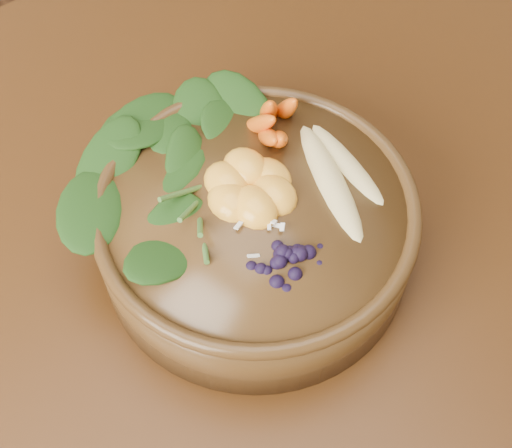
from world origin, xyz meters
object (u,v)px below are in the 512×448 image
Objects in this scene: carrot_cluster at (275,97)px; blueberry_pile at (289,244)px; stoneware_bowl at (256,230)px; kale_heap at (182,156)px; dining_table at (195,261)px; banana_halves at (340,162)px; mandarin_cluster at (250,178)px.

blueberry_pile is (-0.09, -0.13, -0.02)m from carrot_cluster.
kale_heap is (-0.03, 0.08, 0.07)m from stoneware_bowl.
stoneware_bowl is 1.53× the size of kale_heap.
banana_halves reaches higher than dining_table.
blueberry_pile is at bearing -100.76° from stoneware_bowl.
banana_halves is at bearing -23.37° from mandarin_cluster.
kale_heap is (-0.00, -0.01, 0.20)m from dining_table.
mandarin_cluster is (-0.07, -0.05, -0.03)m from carrot_cluster.
mandarin_cluster is at bearing 77.11° from blueberry_pile.
blueberry_pile is (-0.01, -0.06, 0.06)m from stoneware_bowl.
banana_halves is at bearing -66.94° from carrot_cluster.
stoneware_bowl is at bearing -69.01° from dining_table.
dining_table is 9.28× the size of banana_halves.
dining_table is 0.25m from banana_halves.
banana_halves is 1.18× the size of blueberry_pile.
stoneware_bowl is at bearing -177.26° from banana_halves.
stoneware_bowl is (0.03, -0.08, 0.14)m from dining_table.
carrot_cluster is at bearing 113.06° from banana_halves.
stoneware_bowl is at bearing -109.96° from mandarin_cluster.
kale_heap reaches higher than stoneware_bowl.
blueberry_pile reaches higher than mandarin_cluster.
kale_heap is at bearing 156.45° from banana_halves.
kale_heap is 0.11m from carrot_cluster.
kale_heap is 2.38× the size of carrot_cluster.
dining_table is at bearing -172.59° from carrot_cluster.
mandarin_cluster reaches higher than dining_table.
carrot_cluster is at bearing 42.69° from stoneware_bowl.
kale_heap is 0.14m from blueberry_pile.
kale_heap reaches higher than blueberry_pile.
dining_table is at bearing 110.99° from stoneware_bowl.
dining_table is 15.92× the size of mandarin_cluster.
kale_heap is at bearing -102.50° from dining_table.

